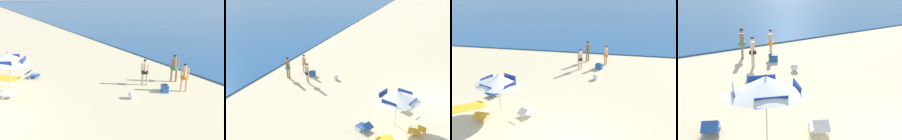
# 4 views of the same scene
# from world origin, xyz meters

# --- Properties ---
(ground_plane) EXTENTS (800.00, 800.00, 0.00)m
(ground_plane) POSITION_xyz_m (0.00, 0.00, 0.00)
(ground_plane) COLOR beige
(beach_umbrella_striped_main) EXTENTS (3.33, 3.34, 2.20)m
(beach_umbrella_striped_main) POSITION_xyz_m (-4.16, 2.11, 1.78)
(beach_umbrella_striped_main) COLOR silver
(beach_umbrella_striped_main) RESTS_ON ground
(lounge_chair_under_umbrella) EXTENTS (0.61, 0.88, 0.49)m
(lounge_chair_under_umbrella) POSITION_xyz_m (-4.74, 0.94, 0.28)
(lounge_chair_under_umbrella) COLOR gold
(lounge_chair_under_umbrella) RESTS_ON ground
(lounge_chair_beside_umbrella) EXTENTS (0.88, 1.03, 0.52)m
(lounge_chair_beside_umbrella) POSITION_xyz_m (-2.56, 1.70, 0.27)
(lounge_chair_beside_umbrella) COLOR white
(lounge_chair_beside_umbrella) RESTS_ON ground
(lounge_chair_facing_sea) EXTENTS (0.88, 1.02, 0.52)m
(lounge_chair_facing_sea) POSITION_xyz_m (-5.27, 3.56, 0.27)
(lounge_chair_facing_sea) COLOR #1E4799
(lounge_chair_facing_sea) RESTS_ON ground
(person_standing_near_shore) EXTENTS (0.43, 0.47, 1.74)m
(person_standing_near_shore) POSITION_xyz_m (-0.29, 11.16, 1.01)
(person_standing_near_shore) COLOR #8C6042
(person_standing_near_shore) RESTS_ON ground
(person_standing_beside) EXTENTS (0.40, 0.44, 1.62)m
(person_standing_beside) POSITION_xyz_m (1.23, 10.49, 0.94)
(person_standing_beside) COLOR #D8A87F
(person_standing_beside) RESTS_ON ground
(person_wading_in) EXTENTS (0.39, 0.39, 1.61)m
(person_wading_in) POSITION_xyz_m (-0.68, 9.19, 0.93)
(person_wading_in) COLOR beige
(person_wading_in) RESTS_ON ground
(cooler_box) EXTENTS (0.60, 0.53, 0.43)m
(cooler_box) POSITION_xyz_m (0.77, 9.52, 0.20)
(cooler_box) COLOR #1E56A8
(cooler_box) RESTS_ON ground
(beach_ball) EXTENTS (0.38, 0.38, 0.38)m
(beach_ball) POSITION_xyz_m (0.66, 7.38, 0.19)
(beach_ball) COLOR white
(beach_ball) RESTS_ON ground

